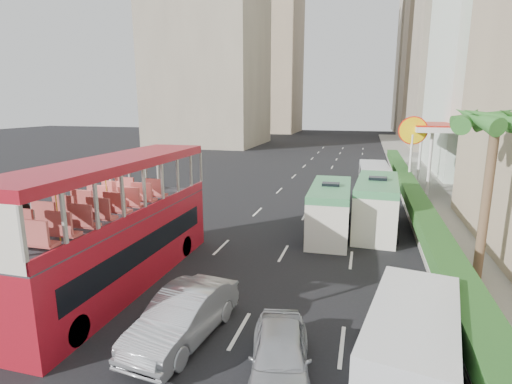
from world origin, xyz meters
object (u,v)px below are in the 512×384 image
(car_silver_lane_b, at_px, (280,378))
(panel_van_near, at_px, (411,346))
(minibus_near, at_px, (330,210))
(minibus_far, at_px, (376,205))
(van_asset, at_px, (330,205))
(shell_station, at_px, (451,158))
(palm_tree, at_px, (486,201))
(double_decker_bus, at_px, (117,224))
(car_silver_lane_a, at_px, (184,339))
(panel_van_far, at_px, (373,177))

(car_silver_lane_b, xyz_separation_m, panel_van_near, (3.26, 0.74, 1.03))
(minibus_near, bearing_deg, minibus_far, 29.08)
(van_asset, height_order, shell_station, shell_station)
(minibus_near, height_order, palm_tree, palm_tree)
(minibus_near, xyz_separation_m, panel_van_near, (3.10, -11.68, -0.35))
(palm_tree, bearing_deg, minibus_near, 144.22)
(double_decker_bus, bearing_deg, car_silver_lane_a, -35.06)
(car_silver_lane_b, height_order, palm_tree, palm_tree)
(palm_tree, bearing_deg, double_decker_bus, -163.84)
(panel_van_far, bearing_deg, minibus_near, -103.52)
(shell_station, bearing_deg, double_decker_bus, -124.82)
(panel_van_near, xyz_separation_m, palm_tree, (3.24, 7.11, 2.35))
(minibus_far, distance_m, panel_van_far, 11.35)
(shell_station, bearing_deg, car_silver_lane_b, -107.95)
(double_decker_bus, xyz_separation_m, panel_van_far, (9.94, 21.39, -1.43))
(double_decker_bus, xyz_separation_m, car_silver_lane_b, (7.30, -3.85, -2.53))
(minibus_near, distance_m, palm_tree, 8.07)
(minibus_near, relative_size, palm_tree, 0.97)
(car_silver_lane_a, xyz_separation_m, panel_van_near, (6.48, -0.24, 1.03))
(car_silver_lane_a, relative_size, palm_tree, 0.72)
(shell_station, bearing_deg, palm_tree, -96.60)
(double_decker_bus, relative_size, panel_van_far, 1.99)
(shell_station, bearing_deg, panel_van_near, -101.77)
(double_decker_bus, bearing_deg, panel_van_far, 65.07)
(car_silver_lane_b, bearing_deg, double_decker_bus, 141.14)
(minibus_far, relative_size, shell_station, 0.83)
(panel_van_far, xyz_separation_m, shell_station, (6.06, 1.61, 1.65))
(panel_van_far, bearing_deg, car_silver_lane_b, -98.51)
(shell_station, bearing_deg, minibus_far, -115.13)
(minibus_far, bearing_deg, car_silver_lane_a, -111.65)
(minibus_near, height_order, panel_van_near, minibus_near)
(panel_van_near, relative_size, panel_van_far, 0.93)
(car_silver_lane_b, height_order, minibus_far, minibus_far)
(minibus_far, bearing_deg, double_decker_bus, -131.95)
(van_asset, xyz_separation_m, palm_tree, (6.83, -11.10, 3.38))
(minibus_near, xyz_separation_m, minibus_far, (2.47, 1.47, 0.09))
(car_silver_lane_a, bearing_deg, panel_van_far, 83.38)
(panel_van_near, bearing_deg, shell_station, 88.55)
(car_silver_lane_b, relative_size, minibus_far, 0.59)
(car_silver_lane_b, xyz_separation_m, minibus_far, (2.62, 13.89, 1.46))
(minibus_near, relative_size, panel_van_far, 1.13)
(panel_van_near, bearing_deg, minibus_near, 115.21)
(car_silver_lane_b, bearing_deg, car_silver_lane_a, 151.95)
(double_decker_bus, distance_m, panel_van_far, 23.63)
(van_asset, height_order, panel_van_far, panel_van_far)
(double_decker_bus, distance_m, shell_station, 28.02)
(minibus_far, height_order, panel_van_near, minibus_far)
(panel_van_near, xyz_separation_m, shell_station, (5.44, 26.11, 1.72))
(minibus_far, relative_size, palm_tree, 1.03)
(shell_station, bearing_deg, panel_van_far, -165.08)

